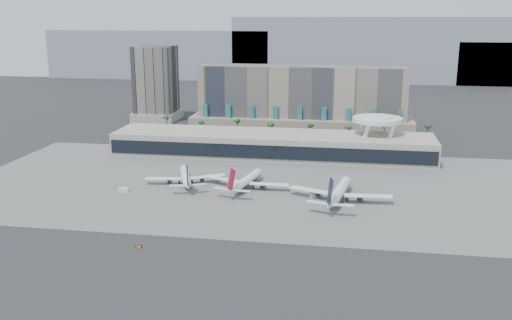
% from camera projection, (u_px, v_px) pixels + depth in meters
% --- Properties ---
extents(ground, '(900.00, 900.00, 0.00)m').
position_uv_depth(ground, '(230.00, 229.00, 201.66)').
color(ground, '#232326').
rests_on(ground, ground).
extents(apron_pad, '(260.00, 130.00, 0.06)m').
position_uv_depth(apron_pad, '(255.00, 184.00, 254.19)').
color(apron_pad, '#5B5B59').
rests_on(apron_pad, ground).
extents(mountain_ridge, '(680.00, 60.00, 70.00)m').
position_uv_depth(mountain_ridge, '(340.00, 54.00, 638.73)').
color(mountain_ridge, gray).
rests_on(mountain_ridge, ground).
extents(hotel, '(140.00, 30.00, 42.00)m').
position_uv_depth(hotel, '(301.00, 106.00, 362.48)').
color(hotel, gray).
rests_on(hotel, ground).
extents(office_tower, '(30.00, 30.00, 52.00)m').
position_uv_depth(office_tower, '(156.00, 88.00, 401.91)').
color(office_tower, black).
rests_on(office_tower, ground).
extents(terminal, '(170.00, 32.50, 14.50)m').
position_uv_depth(terminal, '(272.00, 143.00, 304.95)').
color(terminal, '#B2A89C').
rests_on(terminal, ground).
extents(saucer_structure, '(26.00, 26.00, 21.89)m').
position_uv_depth(saucer_structure, '(377.00, 122.00, 299.18)').
color(saucer_structure, white).
rests_on(saucer_structure, ground).
extents(palm_row, '(157.80, 2.80, 13.10)m').
position_uv_depth(palm_row, '(292.00, 124.00, 336.44)').
color(palm_row, brown).
rests_on(palm_row, ground).
extents(airliner_left, '(34.93, 36.10, 12.98)m').
position_uv_depth(airliner_left, '(186.00, 177.00, 254.56)').
color(airliner_left, white).
rests_on(airliner_left, ground).
extents(airliner_centre, '(37.36, 38.83, 13.54)m').
position_uv_depth(airliner_centre, '(246.00, 181.00, 247.61)').
color(airliner_centre, white).
rests_on(airliner_centre, ground).
extents(airliner_right, '(42.54, 44.13, 15.32)m').
position_uv_depth(airliner_right, '(339.00, 192.00, 230.85)').
color(airliner_right, white).
rests_on(airliner_right, ground).
extents(service_vehicle_a, '(4.20, 2.61, 1.91)m').
position_uv_depth(service_vehicle_a, '(123.00, 190.00, 243.02)').
color(service_vehicle_a, silver).
rests_on(service_vehicle_a, ground).
extents(service_vehicle_b, '(4.00, 2.92, 1.85)m').
position_uv_depth(service_vehicle_b, '(314.00, 195.00, 236.28)').
color(service_vehicle_b, silver).
rests_on(service_vehicle_b, ground).
extents(taxiway_sign, '(2.10, 0.59, 0.95)m').
position_uv_depth(taxiway_sign, '(139.00, 246.00, 185.62)').
color(taxiway_sign, black).
rests_on(taxiway_sign, ground).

